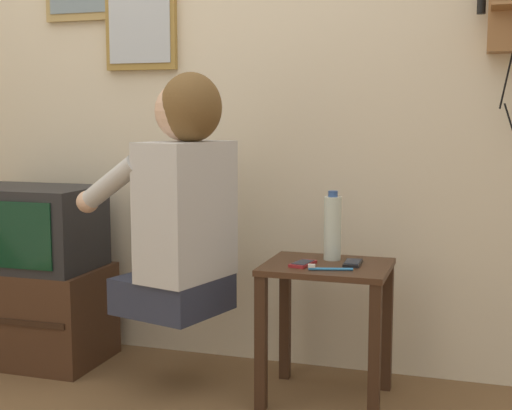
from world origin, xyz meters
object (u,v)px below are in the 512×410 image
water_bottle (333,227)px  toothbrush (327,268)px  cell_phone_held (303,264)px  cell_phone_spare (353,263)px  television (29,227)px  person (181,198)px  wall_mirror (140,2)px

water_bottle → toothbrush: water_bottle is taller
cell_phone_held → cell_phone_spare: bearing=32.8°
cell_phone_spare → television: bearing=176.2°
person → toothbrush: person is taller
person → wall_mirror: bearing=56.6°
cell_phone_spare → toothbrush: size_ratio=0.81×
person → toothbrush: bearing=-76.5°
television → toothbrush: (1.34, -0.15, -0.06)m
toothbrush → person: bearing=73.5°
cell_phone_held → water_bottle: 0.20m
cell_phone_spare → toothbrush: 0.15m
cell_phone_held → cell_phone_spare: size_ratio=1.05×
television → water_bottle: 1.32m
cell_phone_held → toothbrush: toothbrush is taller
television → toothbrush: 1.35m
water_bottle → toothbrush: bearing=-83.8°
wall_mirror → toothbrush: wall_mirror is taller
person → wall_mirror: (-0.36, 0.42, 0.80)m
wall_mirror → cell_phone_held: size_ratio=4.38×
wall_mirror → toothbrush: 1.46m
person → cell_phone_held: (0.47, 0.04, -0.23)m
television → water_bottle: bearing=2.0°
wall_mirror → cell_phone_spare: bearing=-17.2°
wall_mirror → television: bearing=-144.7°
person → water_bottle: size_ratio=3.46×
wall_mirror → person: bearing=-48.9°
television → toothbrush: size_ratio=3.67×
wall_mirror → cell_phone_held: (0.83, -0.38, -1.03)m
wall_mirror → cell_phone_held: wall_mirror is taller
wall_mirror → water_bottle: 1.31m
cell_phone_spare → water_bottle: water_bottle is taller
toothbrush → water_bottle: bearing=-8.3°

